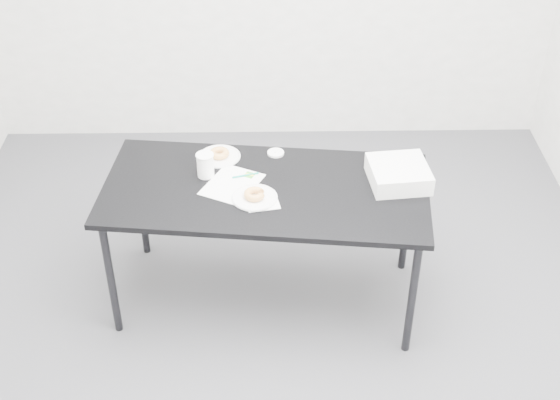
{
  "coord_description": "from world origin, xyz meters",
  "views": [
    {
      "loc": [
        -0.01,
        -3.11,
        3.12
      ],
      "look_at": [
        0.04,
        0.02,
        0.81
      ],
      "focal_mm": 50.0,
      "sensor_mm": 36.0,
      "label": 1
    }
  ],
  "objects_px": {
    "bakery_box": "(399,174)",
    "donut_near": "(254,194)",
    "scorecard": "(232,184)",
    "plate_near": "(255,198)",
    "plate_far": "(219,156)",
    "coffee_cup": "(205,165)",
    "table": "(265,197)",
    "donut_far": "(219,153)",
    "pen": "(245,175)"
  },
  "relations": [
    {
      "from": "table",
      "to": "plate_near",
      "type": "distance_m",
      "value": 0.13
    },
    {
      "from": "table",
      "to": "donut_near",
      "type": "relative_size",
      "value": 16.05
    },
    {
      "from": "plate_far",
      "to": "coffee_cup",
      "type": "xyz_separation_m",
      "value": [
        -0.06,
        -0.18,
        0.06
      ]
    },
    {
      "from": "plate_near",
      "to": "bakery_box",
      "type": "distance_m",
      "value": 0.76
    },
    {
      "from": "pen",
      "to": "bakery_box",
      "type": "height_order",
      "value": "bakery_box"
    },
    {
      "from": "donut_near",
      "to": "scorecard",
      "type": "bearing_deg",
      "value": 133.2
    },
    {
      "from": "table",
      "to": "plate_far",
      "type": "height_order",
      "value": "plate_far"
    },
    {
      "from": "pen",
      "to": "donut_far",
      "type": "distance_m",
      "value": 0.24
    },
    {
      "from": "scorecard",
      "to": "pen",
      "type": "height_order",
      "value": "pen"
    },
    {
      "from": "coffee_cup",
      "to": "plate_near",
      "type": "bearing_deg",
      "value": -39.12
    },
    {
      "from": "scorecard",
      "to": "plate_far",
      "type": "distance_m",
      "value": 0.28
    },
    {
      "from": "plate_near",
      "to": "donut_far",
      "type": "distance_m",
      "value": 0.44
    },
    {
      "from": "pen",
      "to": "donut_near",
      "type": "height_order",
      "value": "donut_near"
    },
    {
      "from": "plate_far",
      "to": "bakery_box",
      "type": "bearing_deg",
      "value": -15.0
    },
    {
      "from": "donut_far",
      "to": "plate_far",
      "type": "bearing_deg",
      "value": 0.0
    },
    {
      "from": "bakery_box",
      "to": "donut_near",
      "type": "bearing_deg",
      "value": -175.82
    },
    {
      "from": "donut_far",
      "to": "bakery_box",
      "type": "bearing_deg",
      "value": -15.0
    },
    {
      "from": "pen",
      "to": "coffee_cup",
      "type": "xyz_separation_m",
      "value": [
        -0.21,
        0.01,
        0.06
      ]
    },
    {
      "from": "table",
      "to": "donut_far",
      "type": "height_order",
      "value": "donut_far"
    },
    {
      "from": "table",
      "to": "coffee_cup",
      "type": "distance_m",
      "value": 0.36
    },
    {
      "from": "bakery_box",
      "to": "coffee_cup",
      "type": "bearing_deg",
      "value": 169.64
    },
    {
      "from": "scorecard",
      "to": "plate_near",
      "type": "relative_size",
      "value": 1.32
    },
    {
      "from": "donut_near",
      "to": "plate_far",
      "type": "height_order",
      "value": "donut_near"
    },
    {
      "from": "scorecard",
      "to": "plate_near",
      "type": "xyz_separation_m",
      "value": [
        0.12,
        -0.13,
        0.01
      ]
    },
    {
      "from": "plate_near",
      "to": "bakery_box",
      "type": "bearing_deg",
      "value": 10.31
    },
    {
      "from": "scorecard",
      "to": "donut_near",
      "type": "xyz_separation_m",
      "value": [
        0.12,
        -0.13,
        0.03
      ]
    },
    {
      "from": "pen",
      "to": "bakery_box",
      "type": "distance_m",
      "value": 0.8
    },
    {
      "from": "scorecard",
      "to": "table",
      "type": "bearing_deg",
      "value": 16.09
    },
    {
      "from": "donut_far",
      "to": "coffee_cup",
      "type": "relative_size",
      "value": 0.81
    },
    {
      "from": "plate_near",
      "to": "bakery_box",
      "type": "xyz_separation_m",
      "value": [
        0.75,
        0.14,
        0.04
      ]
    },
    {
      "from": "plate_near",
      "to": "donut_far",
      "type": "xyz_separation_m",
      "value": [
        -0.2,
        0.39,
        0.02
      ]
    },
    {
      "from": "pen",
      "to": "plate_near",
      "type": "xyz_separation_m",
      "value": [
        0.05,
        -0.2,
        -0.0
      ]
    },
    {
      "from": "table",
      "to": "coffee_cup",
      "type": "xyz_separation_m",
      "value": [
        -0.31,
        0.12,
        0.13
      ]
    },
    {
      "from": "donut_near",
      "to": "plate_far",
      "type": "xyz_separation_m",
      "value": [
        -0.2,
        0.39,
        -0.02
      ]
    },
    {
      "from": "donut_near",
      "to": "plate_near",
      "type": "bearing_deg",
      "value": 0.0
    },
    {
      "from": "donut_near",
      "to": "donut_far",
      "type": "distance_m",
      "value": 0.44
    },
    {
      "from": "table",
      "to": "scorecard",
      "type": "xyz_separation_m",
      "value": [
        -0.17,
        0.03,
        0.06
      ]
    },
    {
      "from": "table",
      "to": "pen",
      "type": "height_order",
      "value": "pen"
    },
    {
      "from": "pen",
      "to": "coffee_cup",
      "type": "distance_m",
      "value": 0.22
    },
    {
      "from": "table",
      "to": "scorecard",
      "type": "relative_size",
      "value": 5.71
    },
    {
      "from": "donut_near",
      "to": "bakery_box",
      "type": "relative_size",
      "value": 0.37
    },
    {
      "from": "plate_far",
      "to": "scorecard",
      "type": "bearing_deg",
      "value": -73.55
    },
    {
      "from": "table",
      "to": "donut_near",
      "type": "bearing_deg",
      "value": -113.82
    },
    {
      "from": "table",
      "to": "coffee_cup",
      "type": "height_order",
      "value": "coffee_cup"
    },
    {
      "from": "coffee_cup",
      "to": "scorecard",
      "type": "bearing_deg",
      "value": -31.03
    },
    {
      "from": "plate_far",
      "to": "plate_near",
      "type": "bearing_deg",
      "value": -63.27
    },
    {
      "from": "scorecard",
      "to": "coffee_cup",
      "type": "distance_m",
      "value": 0.18
    },
    {
      "from": "scorecard",
      "to": "plate_far",
      "type": "relative_size",
      "value": 1.34
    },
    {
      "from": "table",
      "to": "scorecard",
      "type": "bearing_deg",
      "value": 175.99
    },
    {
      "from": "scorecard",
      "to": "pen",
      "type": "bearing_deg",
      "value": 73.24
    }
  ]
}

